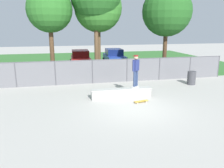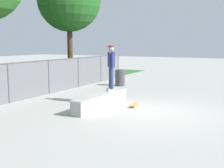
{
  "view_description": "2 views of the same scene",
  "coord_description": "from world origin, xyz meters",
  "px_view_note": "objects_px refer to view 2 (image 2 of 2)",
  "views": [
    {
      "loc": [
        -3.45,
        -10.08,
        3.87
      ],
      "look_at": [
        -0.75,
        1.73,
        0.86
      ],
      "focal_mm": 36.9,
      "sensor_mm": 36.0,
      "label": 1
    },
    {
      "loc": [
        -9.71,
        -3.63,
        2.48
      ],
      "look_at": [
        -0.07,
        1.46,
        0.94
      ],
      "focal_mm": 46.52,
      "sensor_mm": 36.0,
      "label": 2
    }
  ],
  "objects_px": {
    "concrete_ledge": "(102,101)",
    "tree_far": "(69,0)",
    "skateboard": "(134,104)",
    "trash_bin": "(120,78)",
    "skateboarder": "(111,66)"
  },
  "relations": [
    {
      "from": "concrete_ledge",
      "to": "skateboarder",
      "type": "height_order",
      "value": "skateboarder"
    },
    {
      "from": "skateboarder",
      "to": "skateboard",
      "type": "bearing_deg",
      "value": -90.81
    },
    {
      "from": "skateboard",
      "to": "trash_bin",
      "type": "xyz_separation_m",
      "value": [
        4.73,
        2.97,
        0.39
      ]
    },
    {
      "from": "skateboard",
      "to": "trash_bin",
      "type": "relative_size",
      "value": 0.89
    },
    {
      "from": "concrete_ledge",
      "to": "skateboarder",
      "type": "relative_size",
      "value": 1.86
    },
    {
      "from": "concrete_ledge",
      "to": "trash_bin",
      "type": "height_order",
      "value": "trash_bin"
    },
    {
      "from": "concrete_ledge",
      "to": "skateboarder",
      "type": "bearing_deg",
      "value": 0.89
    },
    {
      "from": "concrete_ledge",
      "to": "tree_far",
      "type": "relative_size",
      "value": 0.5
    },
    {
      "from": "concrete_ledge",
      "to": "trash_bin",
      "type": "relative_size",
      "value": 3.71
    },
    {
      "from": "tree_far",
      "to": "concrete_ledge",
      "type": "bearing_deg",
      "value": -134.4
    },
    {
      "from": "skateboarder",
      "to": "tree_far",
      "type": "height_order",
      "value": "tree_far"
    },
    {
      "from": "tree_far",
      "to": "skateboard",
      "type": "bearing_deg",
      "value": -124.14
    },
    {
      "from": "skateboard",
      "to": "trash_bin",
      "type": "distance_m",
      "value": 5.6
    },
    {
      "from": "tree_far",
      "to": "trash_bin",
      "type": "xyz_separation_m",
      "value": [
        0.64,
        -3.06,
        -4.54
      ]
    },
    {
      "from": "skateboarder",
      "to": "tree_far",
      "type": "xyz_separation_m",
      "value": [
        4.07,
        4.98,
        3.43
      ]
    }
  ]
}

